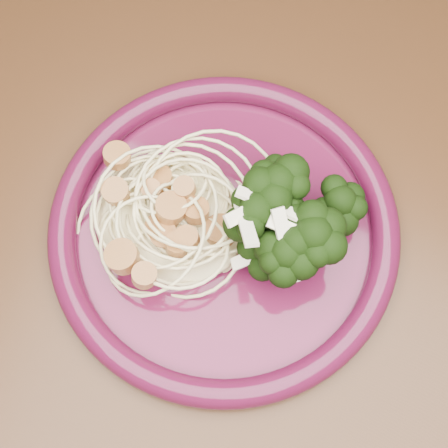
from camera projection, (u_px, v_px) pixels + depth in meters
name	position (u px, v px, depth m)	size (l,w,h in m)	color
dining_table	(173.00, 335.00, 0.57)	(1.20, 0.80, 0.75)	#472814
dinner_plate	(224.00, 228.00, 0.49)	(0.33, 0.33, 0.02)	#51102E
spaghetti_pile	(170.00, 214.00, 0.49)	(0.13, 0.11, 0.03)	#F3E9AD
scallop_cluster	(167.00, 197.00, 0.45)	(0.12, 0.12, 0.04)	#B77A3E
broccoli_pile	(292.00, 231.00, 0.47)	(0.09, 0.15, 0.05)	black
onion_garnish	(297.00, 215.00, 0.44)	(0.06, 0.10, 0.05)	white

